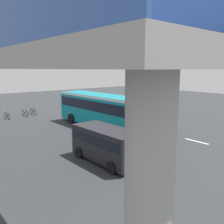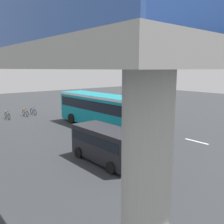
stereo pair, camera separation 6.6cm
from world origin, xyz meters
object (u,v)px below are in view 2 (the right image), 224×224
city_bus (104,108)px  bicycle_orange (25,113)px  bicycle_green (7,116)px  bicycle_blue (33,112)px  parked_van (107,142)px

city_bus → bicycle_orange: (10.69, 3.39, -1.51)m
city_bus → bicycle_green: city_bus is taller
city_bus → bicycle_blue: (10.99, 2.30, -1.51)m
city_bus → bicycle_blue: 11.33m
parked_van → bicycle_green: bearing=1.7°
bicycle_orange → bicycle_blue: (0.30, -1.09, 0.00)m
bicycle_green → bicycle_orange: same height
bicycle_green → bicycle_orange: bearing=-78.9°
city_bus → bicycle_green: 11.78m
bicycle_green → bicycle_orange: (0.43, -2.20, 0.00)m
bicycle_blue → bicycle_orange: bearing=105.3°
bicycle_green → bicycle_orange: 2.25m
parked_van → bicycle_orange: bearing=-5.6°
parked_van → bicycle_green: (17.00, 0.49, -0.81)m
bicycle_green → city_bus: bearing=-151.4°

